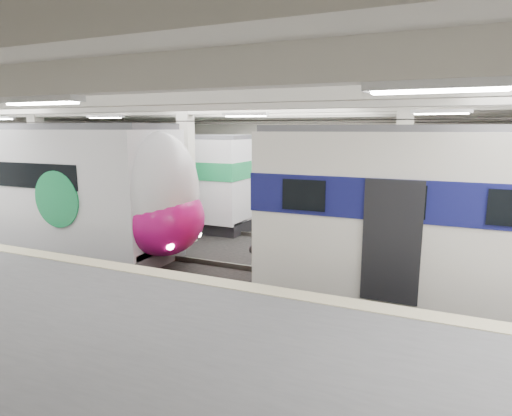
% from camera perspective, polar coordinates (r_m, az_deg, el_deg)
% --- Properties ---
extents(station_hall, '(36.00, 24.00, 5.75)m').
position_cam_1_polar(station_hall, '(11.34, -9.29, 4.15)').
color(station_hall, black).
rests_on(station_hall, ground).
extents(modern_emu, '(14.51, 2.99, 4.65)m').
position_cam_1_polar(modern_emu, '(17.67, -26.63, 2.29)').
color(modern_emu, white).
rests_on(modern_emu, ground).
extents(far_train, '(13.14, 3.08, 4.21)m').
position_cam_1_polar(far_train, '(21.99, -16.72, 4.09)').
color(far_train, white).
rests_on(far_train, ground).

